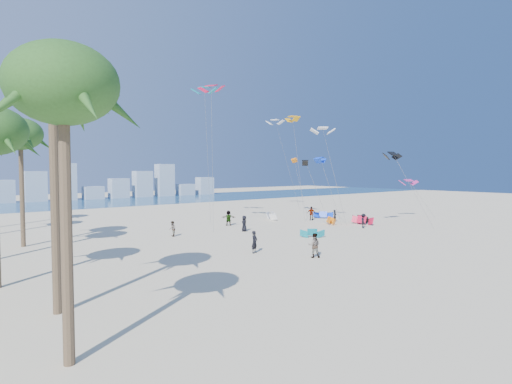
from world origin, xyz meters
TOP-DOWN VIEW (x-y plane):
  - ground at (0.00, 0.00)m, footprint 220.00×220.00m
  - ocean at (0.00, 72.00)m, footprint 220.00×220.00m
  - kitesurfer_near at (-4.16, 7.49)m, footprint 0.79×0.65m
  - kitesurfer_mid at (-1.66, 3.11)m, footprint 1.18×1.18m
  - kitesurfers_far at (7.89, 18.60)m, footprint 23.53×13.35m
  - grounded_kites at (15.42, 16.84)m, footprint 16.10×17.04m
  - flying_kites at (15.00, 22.79)m, footprint 31.91×33.35m
  - distant_skyline at (-1.19, 82.00)m, footprint 85.00×3.00m

SIDE VIEW (x-z plane):
  - ground at x=0.00m, z-range 0.00..0.00m
  - ocean at x=0.00m, z-range 0.01..0.01m
  - grounded_kites at x=15.42m, z-range -0.04..0.98m
  - kitesurfers_far at x=7.89m, z-range -0.06..1.84m
  - kitesurfer_near at x=-4.16m, z-range 0.00..1.85m
  - kitesurfer_mid at x=-1.66m, z-range 0.00..1.93m
  - distant_skyline at x=-1.19m, z-range -1.11..7.29m
  - flying_kites at x=15.00m, z-range 3.37..21.90m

